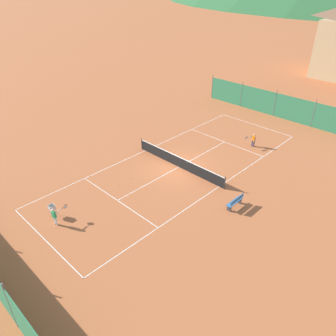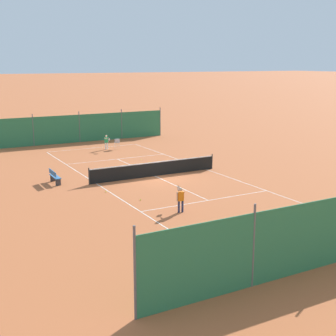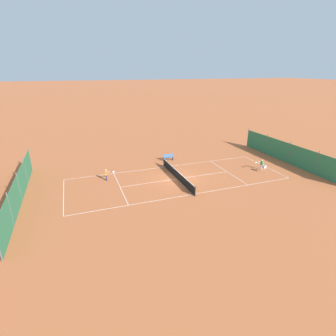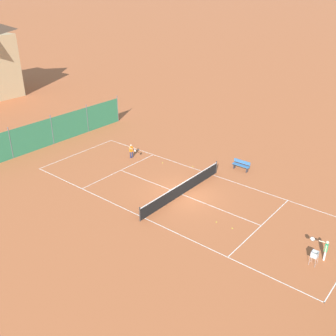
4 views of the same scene
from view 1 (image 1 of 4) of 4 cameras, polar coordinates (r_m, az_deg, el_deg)
name	(u,v)px [view 1 (image 1 of 4)]	position (r m, az deg, el deg)	size (l,w,h in m)	color
ground_plane	(179,167)	(26.97, 1.91, 0.19)	(600.00, 600.00, 0.00)	#B25B33
court_line_markings	(179,167)	(26.97, 1.91, 0.20)	(8.25, 23.85, 0.01)	white
tennis_net	(179,162)	(26.72, 1.93, 1.11)	(9.18, 0.08, 1.06)	#2D2D2D
windscreen_fence_far	(275,104)	(38.29, 18.11, 10.48)	(17.28, 0.08, 2.90)	#2D754C
player_far_service	(55,215)	(21.90, -19.11, -7.76)	(0.42, 1.07, 1.26)	white
player_near_service	(253,139)	(30.82, 14.63, 4.90)	(0.57, 1.03, 1.28)	#23284C
tennis_ball_mid_court	(130,178)	(25.59, -6.61, -1.82)	(0.07, 0.07, 0.07)	#CCE033
tennis_ball_near_corner	(243,160)	(28.56, 13.01, 1.31)	(0.07, 0.07, 0.07)	#CCE033
tennis_ball_alley_left	(238,176)	(26.28, 12.04, -1.39)	(0.07, 0.07, 0.07)	#CCE033
tennis_ball_by_net_left	(119,185)	(24.99, -8.59, -2.88)	(0.07, 0.07, 0.07)	#CCE033
ball_hopper	(52,208)	(22.68, -19.57, -6.61)	(0.36, 0.36, 0.89)	#B7B7BC
courtside_bench	(235,202)	(22.73, 11.62, -5.79)	(0.36, 1.50, 0.84)	#336699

